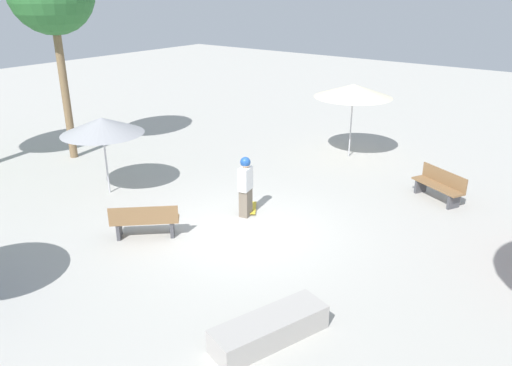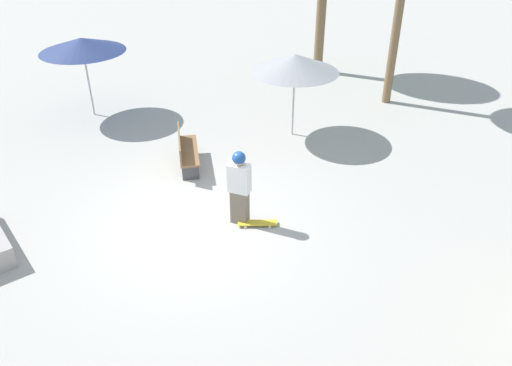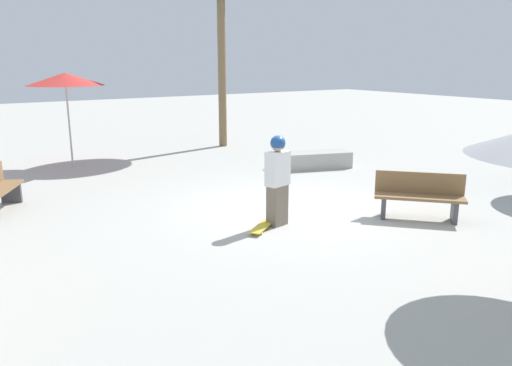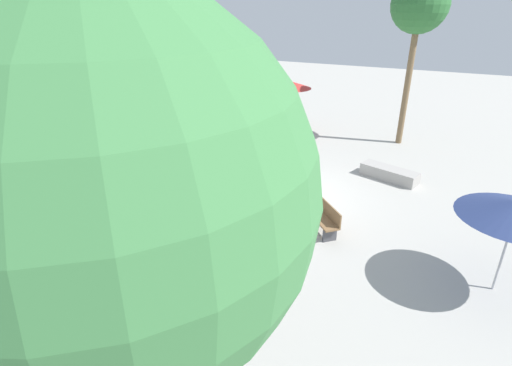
% 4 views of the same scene
% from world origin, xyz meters
% --- Properties ---
extents(ground_plane, '(60.00, 60.00, 0.00)m').
position_xyz_m(ground_plane, '(0.00, 0.00, 0.00)').
color(ground_plane, '#B2AFA8').
extents(skater_main, '(0.33, 0.47, 1.61)m').
position_xyz_m(skater_main, '(-0.59, 0.69, 0.87)').
color(skater_main, '#726656').
rests_on(skater_main, ground_plane).
extents(skateboard, '(0.62, 0.77, 0.07)m').
position_xyz_m(skateboard, '(-0.67, 1.06, 0.06)').
color(skateboard, gold).
rests_on(skateboard, ground_plane).
extents(concrete_ledge, '(1.28, 2.19, 0.44)m').
position_xyz_m(concrete_ledge, '(2.79, -2.92, 0.22)').
color(concrete_ledge, '#A8A39E').
rests_on(concrete_ledge, ground_plane).
extents(bench_near, '(1.63, 1.12, 0.85)m').
position_xyz_m(bench_near, '(3.05, 4.77, 0.43)').
color(bench_near, '#47474C').
rests_on(bench_near, ground_plane).
extents(bench_far, '(1.47, 1.41, 0.85)m').
position_xyz_m(bench_far, '(-1.73, -1.71, 0.43)').
color(bench_far, '#47474C').
rests_on(bench_far, ground_plane).
extents(shade_umbrella_grey, '(2.29, 2.29, 2.23)m').
position_xyz_m(shade_umbrella_grey, '(-4.71, -0.49, 2.00)').
color(shade_umbrella_grey, '#B7B7BC').
rests_on(shade_umbrella_grey, ground_plane).
extents(shade_umbrella_red, '(2.01, 2.01, 2.54)m').
position_xyz_m(shade_umbrella_red, '(6.53, 2.49, 2.37)').
color(shade_umbrella_red, '#B7B7BC').
rests_on(shade_umbrella_red, ground_plane).
extents(shade_umbrella_cream, '(2.64, 2.64, 2.54)m').
position_xyz_m(shade_umbrella_cream, '(-0.73, 6.70, 2.32)').
color(shade_umbrella_cream, '#B7B7BC').
rests_on(shade_umbrella_cream, ground_plane).
extents(palm_tree_center_right, '(2.78, 2.78, 6.27)m').
position_xyz_m(palm_tree_center_right, '(-9.75, -2.37, 4.82)').
color(palm_tree_center_right, brown).
rests_on(palm_tree_center_right, ground_plane).
extents(palm_tree_far_back, '(2.32, 2.32, 7.06)m').
position_xyz_m(palm_tree_far_back, '(7.27, -2.69, 5.80)').
color(palm_tree_far_back, brown).
rests_on(palm_tree_far_back, ground_plane).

